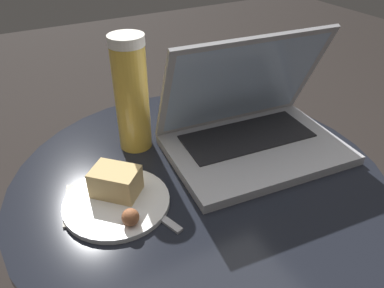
# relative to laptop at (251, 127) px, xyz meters

# --- Properties ---
(table) EXTENTS (0.68, 0.68, 0.53)m
(table) POSITION_rel_laptop_xyz_m (-0.14, -0.03, -0.21)
(table) COLOR #9E9EA3
(table) RESTS_ON ground_plane
(napkin) EXTENTS (0.17, 0.14, 0.00)m
(napkin) POSITION_rel_laptop_xyz_m (-0.30, -0.02, -0.05)
(napkin) COLOR silver
(napkin) RESTS_ON table
(laptop) EXTENTS (0.36, 0.27, 0.23)m
(laptop) POSITION_rel_laptop_xyz_m (0.00, 0.00, 0.00)
(laptop) COLOR #B2B2B7
(laptop) RESTS_ON table
(beer_glass) EXTENTS (0.07, 0.07, 0.23)m
(beer_glass) POSITION_rel_laptop_xyz_m (-0.20, 0.12, 0.07)
(beer_glass) COLOR gold
(beer_glass) RESTS_ON table
(snack_plate) EXTENTS (0.18, 0.18, 0.06)m
(snack_plate) POSITION_rel_laptop_xyz_m (-0.29, -0.03, -0.03)
(snack_plate) COLOR white
(snack_plate) RESTS_ON table
(fork) EXTENTS (0.07, 0.16, 0.00)m
(fork) POSITION_rel_laptop_xyz_m (-0.26, -0.05, -0.05)
(fork) COLOR #B2B2B7
(fork) RESTS_ON table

